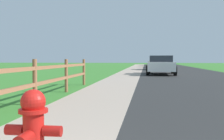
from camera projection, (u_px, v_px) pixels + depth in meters
The scene contains 10 objects.
ground_plane at pixel (142, 71), 25.80m from camera, with size 120.00×120.00×0.00m, color #3B812F.
road_asphalt at pixel (177, 71), 27.35m from camera, with size 7.00×66.00×0.01m, color #2C2C2C.
curb_concrete at pixel (113, 70), 28.16m from camera, with size 6.00×66.00×0.01m, color #B5A08E.
grass_verge at pixel (99, 70), 28.35m from camera, with size 5.00×66.00×0.00m, color #3B812F.
fire_hydrant at pixel (33, 131), 2.58m from camera, with size 0.55×0.46×0.84m.
rail_fence at pixel (35, 78), 6.67m from camera, with size 0.11×10.66×1.13m.
parked_suv_white at pixel (161, 65), 20.42m from camera, with size 2.21×5.03×1.40m.
parked_car_beige at pixel (157, 63), 29.87m from camera, with size 2.17×4.39×1.45m.
parked_car_blue at pixel (159, 62), 39.01m from camera, with size 2.12×4.27×1.52m.
parked_car_red at pixel (155, 61), 49.10m from camera, with size 2.01×4.41×1.49m.
Camera 1 is at (0.42, -0.93, 1.13)m, focal length 43.87 mm.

